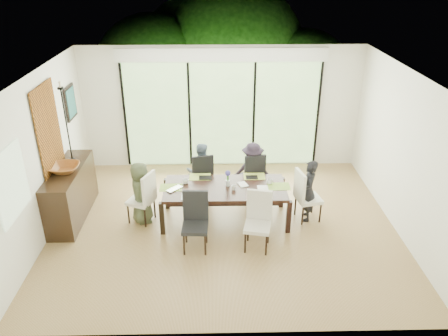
{
  "coord_description": "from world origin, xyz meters",
  "views": [
    {
      "loc": [
        -0.15,
        -6.58,
        4.33
      ],
      "look_at": [
        0.0,
        0.25,
        1.0
      ],
      "focal_mm": 35.0,
      "sensor_mm": 36.0,
      "label": 1
    }
  ],
  "objects_px": {
    "chair_far_left": "(201,175)",
    "laptop": "(176,190)",
    "person_right_end": "(308,191)",
    "cup_c": "(270,182)",
    "table_top": "(225,188)",
    "sideboard": "(71,193)",
    "chair_left_end": "(140,197)",
    "chair_far_right": "(252,174)",
    "chair_near_left": "(195,223)",
    "person_far_right": "(252,171)",
    "chair_right_end": "(309,195)",
    "person_left_end": "(141,193)",
    "cup_b": "(234,188)",
    "vase": "(228,183)",
    "person_far_left": "(201,171)",
    "chair_near_right": "(258,222)",
    "cup_a": "(186,181)",
    "bowl": "(64,168)"
  },
  "relations": [
    {
      "from": "person_right_end",
      "to": "cup_c",
      "type": "xyz_separation_m",
      "value": [
        -0.68,
        0.1,
        0.14
      ]
    },
    {
      "from": "cup_a",
      "to": "chair_right_end",
      "type": "bearing_deg",
      "value": -3.9
    },
    {
      "from": "chair_right_end",
      "to": "person_left_end",
      "type": "relative_size",
      "value": 0.85
    },
    {
      "from": "chair_near_left",
      "to": "person_far_right",
      "type": "relative_size",
      "value": 0.85
    },
    {
      "from": "chair_far_left",
      "to": "chair_near_left",
      "type": "relative_size",
      "value": 1.0
    },
    {
      "from": "chair_left_end",
      "to": "chair_near_right",
      "type": "distance_m",
      "value": 2.18
    },
    {
      "from": "chair_right_end",
      "to": "sideboard",
      "type": "xyz_separation_m",
      "value": [
        -4.28,
        0.19,
        -0.01
      ]
    },
    {
      "from": "chair_far_right",
      "to": "person_left_end",
      "type": "xyz_separation_m",
      "value": [
        -2.03,
        -0.85,
        0.08
      ]
    },
    {
      "from": "chair_left_end",
      "to": "chair_near_left",
      "type": "height_order",
      "value": "same"
    },
    {
      "from": "chair_right_end",
      "to": "cup_b",
      "type": "bearing_deg",
      "value": 81.79
    },
    {
      "from": "cup_a",
      "to": "chair_near_left",
      "type": "bearing_deg",
      "value": -78.91
    },
    {
      "from": "laptop",
      "to": "sideboard",
      "type": "relative_size",
      "value": 0.17
    },
    {
      "from": "person_far_right",
      "to": "sideboard",
      "type": "relative_size",
      "value": 0.67
    },
    {
      "from": "chair_left_end",
      "to": "cup_c",
      "type": "xyz_separation_m",
      "value": [
        2.3,
        0.1,
        0.22
      ]
    },
    {
      "from": "person_right_end",
      "to": "sideboard",
      "type": "height_order",
      "value": "person_right_end"
    },
    {
      "from": "table_top",
      "to": "person_left_end",
      "type": "relative_size",
      "value": 1.86
    },
    {
      "from": "chair_left_end",
      "to": "chair_far_right",
      "type": "relative_size",
      "value": 1.0
    },
    {
      "from": "laptop",
      "to": "chair_right_end",
      "type": "bearing_deg",
      "value": -44.47
    },
    {
      "from": "laptop",
      "to": "cup_a",
      "type": "xyz_separation_m",
      "value": [
        0.15,
        0.25,
        0.03
      ]
    },
    {
      "from": "chair_right_end",
      "to": "bowl",
      "type": "relative_size",
      "value": 1.93
    },
    {
      "from": "chair_near_left",
      "to": "laptop",
      "type": "distance_m",
      "value": 0.87
    },
    {
      "from": "cup_c",
      "to": "chair_right_end",
      "type": "bearing_deg",
      "value": -8.13
    },
    {
      "from": "chair_far_left",
      "to": "laptop",
      "type": "distance_m",
      "value": 1.05
    },
    {
      "from": "chair_right_end",
      "to": "chair_near_left",
      "type": "relative_size",
      "value": 1.0
    },
    {
      "from": "person_far_right",
      "to": "sideboard",
      "type": "height_order",
      "value": "person_far_right"
    },
    {
      "from": "person_right_end",
      "to": "laptop",
      "type": "bearing_deg",
      "value": -81.4
    },
    {
      "from": "person_far_right",
      "to": "person_right_end",
      "type": "bearing_deg",
      "value": 140.55
    },
    {
      "from": "chair_near_left",
      "to": "sideboard",
      "type": "relative_size",
      "value": 0.57
    },
    {
      "from": "chair_left_end",
      "to": "person_far_left",
      "type": "height_order",
      "value": "person_far_left"
    },
    {
      "from": "person_far_left",
      "to": "cup_c",
      "type": "bearing_deg",
      "value": 142.32
    },
    {
      "from": "laptop",
      "to": "cup_c",
      "type": "relative_size",
      "value": 2.66
    },
    {
      "from": "chair_near_right",
      "to": "cup_b",
      "type": "distance_m",
      "value": 0.87
    },
    {
      "from": "person_left_end",
      "to": "cup_b",
      "type": "distance_m",
      "value": 1.64
    },
    {
      "from": "person_left_end",
      "to": "person_far_left",
      "type": "distance_m",
      "value": 1.32
    },
    {
      "from": "chair_far_left",
      "to": "cup_b",
      "type": "distance_m",
      "value": 1.14
    },
    {
      "from": "vase",
      "to": "cup_c",
      "type": "distance_m",
      "value": 0.75
    },
    {
      "from": "table_top",
      "to": "person_far_right",
      "type": "xyz_separation_m",
      "value": [
        0.55,
        0.83,
        -0.07
      ]
    },
    {
      "from": "person_left_end",
      "to": "person_far_left",
      "type": "height_order",
      "value": "same"
    },
    {
      "from": "chair_far_left",
      "to": "sideboard",
      "type": "relative_size",
      "value": 0.57
    },
    {
      "from": "chair_far_left",
      "to": "chair_near_right",
      "type": "bearing_deg",
      "value": 104.5
    },
    {
      "from": "table_top",
      "to": "chair_far_left",
      "type": "relative_size",
      "value": 2.18
    },
    {
      "from": "vase",
      "to": "laptop",
      "type": "bearing_deg",
      "value": -170.54
    },
    {
      "from": "sideboard",
      "to": "vase",
      "type": "bearing_deg",
      "value": -2.77
    },
    {
      "from": "chair_right_end",
      "to": "chair_near_left",
      "type": "bearing_deg",
      "value": 101.06
    },
    {
      "from": "chair_far_left",
      "to": "cup_b",
      "type": "relative_size",
      "value": 11.0
    },
    {
      "from": "person_right_end",
      "to": "laptop",
      "type": "distance_m",
      "value": 2.33
    },
    {
      "from": "person_right_end",
      "to": "cup_b",
      "type": "bearing_deg",
      "value": -79.56
    },
    {
      "from": "chair_near_right",
      "to": "person_far_right",
      "type": "relative_size",
      "value": 0.85
    },
    {
      "from": "person_far_right",
      "to": "chair_far_right",
      "type": "bearing_deg",
      "value": -87.7
    },
    {
      "from": "vase",
      "to": "laptop",
      "type": "xyz_separation_m",
      "value": [
        -0.9,
        -0.15,
        -0.04
      ]
    }
  ]
}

